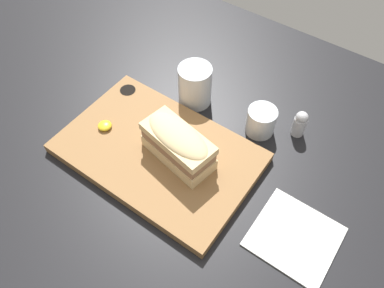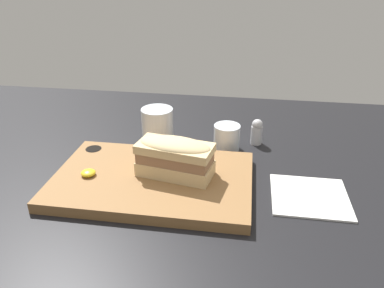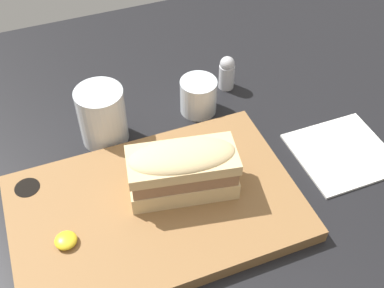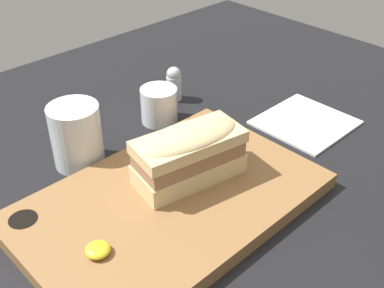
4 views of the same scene
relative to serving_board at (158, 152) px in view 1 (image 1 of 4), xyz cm
name	(u,v)px [view 1 (image 1 of 4)]	position (x,y,z in cm)	size (l,w,h in cm)	color
dining_table	(139,161)	(-2.88, -2.94, -2.10)	(150.06, 117.51, 2.00)	black
serving_board	(158,152)	(0.00, 0.00, 0.00)	(39.94, 25.84, 2.25)	olive
sandwich	(178,144)	(4.60, 1.08, 5.37)	(15.99, 9.46, 7.94)	#DBBC84
mustard_dollop	(105,126)	(-12.74, -2.02, 1.69)	(2.95, 2.95, 1.18)	gold
water_glass	(194,87)	(-3.21, 17.36, 3.11)	(7.58, 7.58, 9.69)	silver
wine_glass	(261,122)	(13.85, 18.21, 1.65)	(6.29, 6.29, 6.17)	silver
napkin	(295,237)	(31.34, 0.08, -0.90)	(14.69, 14.05, 0.40)	white
salt_shaker	(300,123)	(20.97, 22.27, 2.18)	(2.82, 2.82, 6.47)	silver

